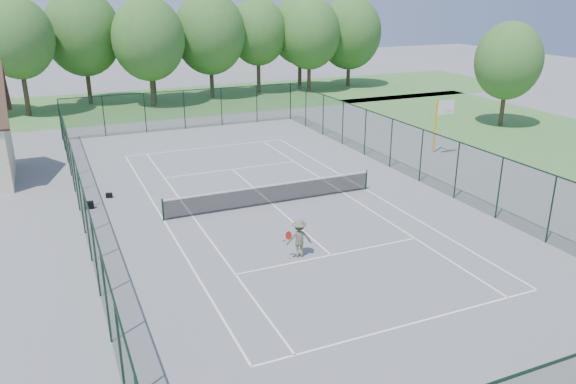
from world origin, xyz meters
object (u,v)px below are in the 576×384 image
(sports_bag_a, at_px, (89,205))
(basketball_goal, at_px, (441,116))
(tennis_player, at_px, (299,238))
(tennis_net, at_px, (272,193))

(sports_bag_a, bearing_deg, basketball_goal, 8.43)
(basketball_goal, relative_size, tennis_player, 2.18)
(basketball_goal, height_order, tennis_player, basketball_goal)
(sports_bag_a, height_order, tennis_player, tennis_player)
(tennis_net, height_order, basketball_goal, basketball_goal)
(tennis_net, bearing_deg, sports_bag_a, 160.30)
(basketball_goal, xyz_separation_m, sports_bag_a, (-22.03, -1.04, -2.39))
(basketball_goal, height_order, sports_bag_a, basketball_goal)
(tennis_net, xyz_separation_m, tennis_player, (-1.24, -5.94, 0.23))
(tennis_net, bearing_deg, basketball_goal, 16.90)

